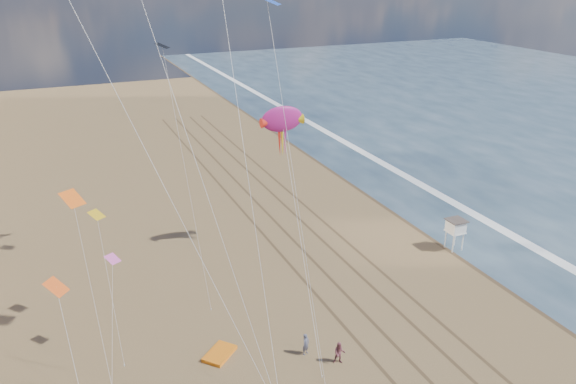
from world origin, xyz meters
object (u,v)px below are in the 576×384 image
at_px(lifeguard_stand, 456,227).
at_px(show_kite, 282,120).
at_px(kite_flyer_a, 306,344).
at_px(grounded_kite, 220,354).
at_px(kite_flyer_b, 339,353).

xyz_separation_m(lifeguard_stand, show_kite, (-15.72, 7.50, 10.86)).
bearing_deg(kite_flyer_a, lifeguard_stand, -4.05).
bearing_deg(kite_flyer_a, show_kite, 45.07).
relative_size(lifeguard_stand, grounded_kite, 1.29).
distance_m(grounded_kite, kite_flyer_a, 6.44).
bearing_deg(grounded_kite, lifeguard_stand, -27.46).
height_order(grounded_kite, kite_flyer_a, kite_flyer_a).
xyz_separation_m(kite_flyer_a, kite_flyer_b, (1.80, -1.87, 0.00)).
bearing_deg(show_kite, kite_flyer_b, -100.27).
bearing_deg(kite_flyer_a, kite_flyer_b, -73.76).
bearing_deg(lifeguard_stand, kite_flyer_a, -156.33).
xyz_separation_m(lifeguard_stand, kite_flyer_b, (-19.08, -11.02, -1.63)).
xyz_separation_m(grounded_kite, kite_flyer_b, (7.74, -4.25, 0.72)).
bearing_deg(grounded_kite, show_kite, 10.50).
distance_m(lifeguard_stand, kite_flyer_b, 22.09).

